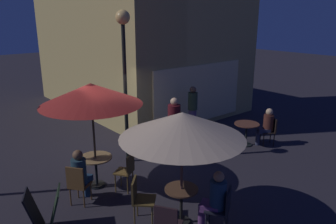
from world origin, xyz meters
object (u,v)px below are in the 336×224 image
(cafe_chair_3, at_px, (127,169))
(patron_seated_1, at_px, (80,173))
(cafe_table_0, at_px, (181,199))
(cafe_table_1, at_px, (96,164))
(cafe_chair_1, at_px, (167,224))
(patio_umbrella_1, at_px, (91,94))
(street_lamp_near_corner, at_px, (124,53))
(patron_standing_3, at_px, (174,126))
(cafe_chair_2, at_px, (222,206))
(patron_seated_0, at_px, (215,197))
(patron_seated_2, at_px, (266,124))
(patron_standing_4, at_px, (193,111))
(patio_umbrella_0, at_px, (182,126))
(menu_sandwich_board, at_px, (44,212))
(cafe_chair_0, at_px, (140,196))
(cafe_chair_5, at_px, (271,129))
(cafe_table_2, at_px, (247,129))
(cafe_chair_4, at_px, (78,182))

(cafe_chair_3, xyz_separation_m, patron_seated_1, (-1.04, 0.25, 0.15))
(cafe_table_0, height_order, patron_seated_1, patron_seated_1)
(cafe_table_1, bearing_deg, cafe_chair_1, -93.55)
(cafe_table_1, xyz_separation_m, patio_umbrella_1, (0.00, 0.00, 1.72))
(street_lamp_near_corner, xyz_separation_m, cafe_table_1, (-1.35, -0.70, -2.50))
(patron_seated_1, xyz_separation_m, patron_standing_3, (3.30, 0.69, 0.16))
(cafe_table_0, xyz_separation_m, cafe_chair_2, (0.42, -0.69, 0.02))
(cafe_chair_3, relative_size, patron_seated_0, 0.74)
(patron_seated_2, xyz_separation_m, patron_standing_4, (-1.28, 2.03, 0.21))
(patio_umbrella_0, distance_m, cafe_chair_2, 1.72)
(cafe_table_1, distance_m, patron_standing_4, 4.24)
(menu_sandwich_board, height_order, cafe_chair_2, cafe_chair_2)
(street_lamp_near_corner, xyz_separation_m, patron_standing_4, (2.77, 0.25, -2.17))
(street_lamp_near_corner, distance_m, cafe_table_1, 2.92)
(cafe_table_1, relative_size, patio_umbrella_0, 0.34)
(cafe_chair_2, distance_m, patron_standing_3, 3.81)
(patio_umbrella_0, bearing_deg, cafe_table_1, 103.11)
(cafe_chair_0, distance_m, patron_seated_0, 1.48)
(cafe_table_1, relative_size, patron_standing_4, 0.45)
(cafe_chair_3, bearing_deg, cafe_table_0, 150.27)
(patio_umbrella_1, height_order, cafe_chair_3, patio_umbrella_1)
(street_lamp_near_corner, height_order, patron_seated_2, street_lamp_near_corner)
(cafe_table_0, bearing_deg, cafe_chair_5, 14.21)
(patio_umbrella_1, bearing_deg, cafe_chair_2, -72.44)
(patron_seated_1, relative_size, patron_standing_3, 0.73)
(patio_umbrella_1, relative_size, cafe_chair_0, 2.75)
(cafe_chair_0, bearing_deg, cafe_chair_3, 111.81)
(cafe_table_2, distance_m, cafe_chair_2, 4.60)
(patio_umbrella_1, xyz_separation_m, cafe_chair_3, (0.45, -0.67, -1.73))
(menu_sandwich_board, xyz_separation_m, patron_standing_3, (4.32, 1.24, 0.42))
(patio_umbrella_0, height_order, cafe_chair_3, patio_umbrella_0)
(cafe_table_0, height_order, patron_seated_2, patron_seated_2)
(patio_umbrella_0, bearing_deg, cafe_chair_3, 93.85)
(cafe_chair_3, xyz_separation_m, patron_seated_2, (4.95, -0.41, 0.12))
(patio_umbrella_0, bearing_deg, cafe_table_0, 97.13)
(patio_umbrella_0, distance_m, patron_seated_0, 1.51)
(cafe_chair_0, relative_size, patron_seated_1, 0.74)
(patron_seated_1, distance_m, patron_standing_3, 3.38)
(menu_sandwich_board, distance_m, patron_standing_3, 4.52)
(cafe_table_2, relative_size, cafe_chair_0, 0.84)
(street_lamp_near_corner, distance_m, cafe_chair_5, 5.22)
(cafe_table_0, xyz_separation_m, cafe_chair_4, (-1.28, 1.91, 0.02))
(cafe_table_0, bearing_deg, cafe_table_1, 103.11)
(cafe_chair_3, bearing_deg, patron_seated_2, -128.26)
(patron_seated_0, relative_size, patron_standing_4, 0.71)
(cafe_table_0, bearing_deg, patron_seated_0, -58.59)
(cafe_table_1, distance_m, patron_seated_1, 0.74)
(cafe_table_0, height_order, cafe_chair_4, cafe_chair_4)
(patio_umbrella_0, bearing_deg, cafe_chair_5, 14.21)
(cafe_table_0, height_order, patio_umbrella_0, patio_umbrella_0)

